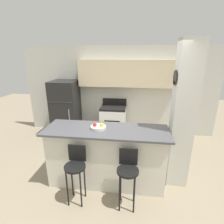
{
  "coord_description": "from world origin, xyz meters",
  "views": [
    {
      "loc": [
        0.45,
        -2.74,
        2.3
      ],
      "look_at": [
        0.0,
        0.8,
        1.13
      ],
      "focal_mm": 28.0,
      "sensor_mm": 36.0,
      "label": 1
    }
  ],
  "objects_px": {
    "bar_stool_right": "(128,171)",
    "bar_stool_left": "(76,167)",
    "refrigerator": "(66,109)",
    "fruit_bowl": "(98,127)",
    "stove_range": "(113,121)",
    "trash_bin": "(84,133)"
  },
  "relations": [
    {
      "from": "refrigerator",
      "to": "fruit_bowl",
      "type": "relative_size",
      "value": 6.08
    },
    {
      "from": "stove_range",
      "to": "fruit_bowl",
      "type": "distance_m",
      "value": 2.05
    },
    {
      "from": "stove_range",
      "to": "bar_stool_right",
      "type": "height_order",
      "value": "stove_range"
    },
    {
      "from": "bar_stool_left",
      "to": "refrigerator",
      "type": "bearing_deg",
      "value": 114.43
    },
    {
      "from": "fruit_bowl",
      "to": "stove_range",
      "type": "bearing_deg",
      "value": 89.08
    },
    {
      "from": "bar_stool_left",
      "to": "bar_stool_right",
      "type": "distance_m",
      "value": 0.81
    },
    {
      "from": "bar_stool_left",
      "to": "fruit_bowl",
      "type": "relative_size",
      "value": 3.6
    },
    {
      "from": "bar_stool_right",
      "to": "bar_stool_left",
      "type": "bearing_deg",
      "value": 180.0
    },
    {
      "from": "fruit_bowl",
      "to": "bar_stool_left",
      "type": "bearing_deg",
      "value": -117.62
    },
    {
      "from": "refrigerator",
      "to": "trash_bin",
      "type": "height_order",
      "value": "refrigerator"
    },
    {
      "from": "bar_stool_right",
      "to": "trash_bin",
      "type": "height_order",
      "value": "bar_stool_right"
    },
    {
      "from": "refrigerator",
      "to": "stove_range",
      "type": "bearing_deg",
      "value": 2.09
    },
    {
      "from": "refrigerator",
      "to": "fruit_bowl",
      "type": "bearing_deg",
      "value": -54.3
    },
    {
      "from": "refrigerator",
      "to": "fruit_bowl",
      "type": "height_order",
      "value": "refrigerator"
    },
    {
      "from": "bar_stool_left",
      "to": "bar_stool_right",
      "type": "height_order",
      "value": "same"
    },
    {
      "from": "bar_stool_left",
      "to": "bar_stool_right",
      "type": "bearing_deg",
      "value": 0.0
    },
    {
      "from": "refrigerator",
      "to": "stove_range",
      "type": "xyz_separation_m",
      "value": [
        1.39,
        0.05,
        -0.34
      ]
    },
    {
      "from": "stove_range",
      "to": "fruit_bowl",
      "type": "height_order",
      "value": "fruit_bowl"
    },
    {
      "from": "trash_bin",
      "to": "refrigerator",
      "type": "bearing_deg",
      "value": 156.63
    },
    {
      "from": "refrigerator",
      "to": "bar_stool_right",
      "type": "bearing_deg",
      "value": -51.58
    },
    {
      "from": "fruit_bowl",
      "to": "bar_stool_right",
      "type": "bearing_deg",
      "value": -43.1
    },
    {
      "from": "refrigerator",
      "to": "stove_range",
      "type": "distance_m",
      "value": 1.43
    }
  ]
}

